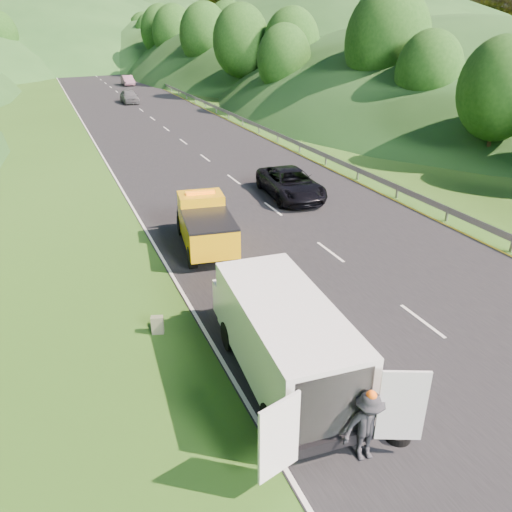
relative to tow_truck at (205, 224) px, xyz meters
name	(u,v)px	position (x,y,z in m)	size (l,w,h in m)	color
ground	(314,311)	(1.82, -6.61, -1.12)	(320.00, 320.00, 0.00)	#38661E
road_surface	(153,119)	(4.82, 33.39, -1.11)	(14.00, 200.00, 0.02)	black
guardrail	(188,99)	(12.12, 45.89, -1.12)	(0.06, 140.00, 1.52)	gray
tree_line_right	(255,88)	(24.82, 53.39, -1.12)	(14.00, 140.00, 14.00)	#275519
hills_backdrop	(89,60)	(8.32, 128.09, -1.12)	(201.00, 288.60, 44.00)	#2D5B23
tow_truck	(205,224)	(0.00, 0.00, 0.00)	(2.69, 5.57, 2.30)	black
white_van	(282,334)	(-0.77, -9.38, 0.30)	(3.87, 7.27, 2.51)	black
woman	(224,317)	(-1.21, -5.77, -1.12)	(0.55, 0.40, 1.50)	silver
child	(274,330)	(0.03, -7.14, -1.12)	(0.48, 0.37, 0.98)	#C7CD6D
worker	(364,457)	(-0.25, -12.73, -1.12)	(1.17, 0.67, 1.81)	black
suitcase	(157,325)	(-3.48, -5.87, -0.82)	(0.38, 0.21, 0.62)	#5D6048
spare_tire	(397,438)	(0.81, -12.55, -1.12)	(0.63, 0.63, 0.20)	black
passing_suv	(290,197)	(6.58, 4.84, -1.12)	(2.63, 5.71, 1.59)	black
dist_car_a	(130,103)	(4.61, 45.51, -1.12)	(1.85, 4.59, 1.57)	#4B4B50
dist_car_b	(128,85)	(7.73, 64.87, -1.12)	(1.57, 4.50, 1.48)	#6C4859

